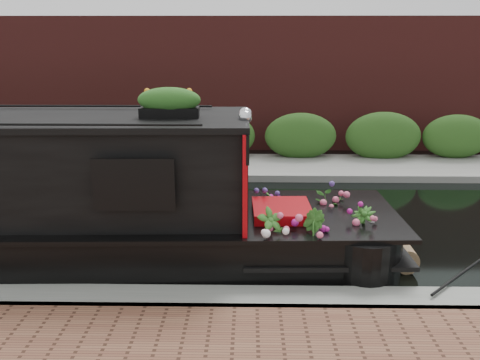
{
  "coord_description": "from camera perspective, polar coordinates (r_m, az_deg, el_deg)",
  "views": [
    {
      "loc": [
        0.73,
        -9.54,
        3.53
      ],
      "look_at": [
        0.57,
        -0.6,
        1.05
      ],
      "focal_mm": 40.0,
      "sensor_mm": 36.0,
      "label": 1
    }
  ],
  "objects": [
    {
      "name": "ground",
      "position": [
        10.2,
        -3.15,
        -4.79
      ],
      "size": [
        80.0,
        80.0,
        0.0
      ],
      "primitive_type": "plane",
      "color": "black",
      "rests_on": "ground"
    },
    {
      "name": "near_bank_coping",
      "position": [
        7.2,
        -5.06,
        -13.91
      ],
      "size": [
        40.0,
        0.6,
        0.5
      ],
      "primitive_type": "cube",
      "color": "gray",
      "rests_on": "ground"
    },
    {
      "name": "far_bank_path",
      "position": [
        14.2,
        -1.95,
        1.09
      ],
      "size": [
        40.0,
        2.4,
        0.34
      ],
      "primitive_type": "cube",
      "color": "gray",
      "rests_on": "ground"
    },
    {
      "name": "far_hedge",
      "position": [
        15.08,
        -1.77,
        1.94
      ],
      "size": [
        40.0,
        1.1,
        2.8
      ],
      "primitive_type": "cube",
      "color": "#2A541C",
      "rests_on": "ground"
    },
    {
      "name": "far_brick_wall",
      "position": [
        17.12,
        -1.44,
        3.58
      ],
      "size": [
        40.0,
        1.0,
        8.0
      ],
      "primitive_type": "cube",
      "color": "#59201E",
      "rests_on": "ground"
    },
    {
      "name": "rope_fender",
      "position": [
        8.64,
        17.09,
        -7.96
      ],
      "size": [
        0.38,
        0.38,
        0.38
      ],
      "primitive_type": "cylinder",
      "rotation": [
        1.57,
        0.0,
        0.0
      ],
      "color": "olive",
      "rests_on": "ground"
    }
  ]
}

